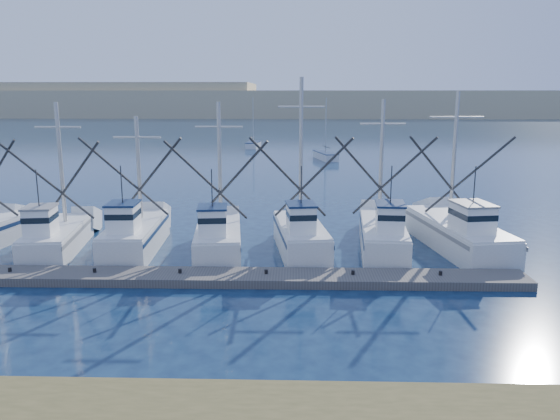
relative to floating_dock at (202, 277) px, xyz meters
name	(u,v)px	position (x,y,z in m)	size (l,w,h in m)	color
ground	(362,351)	(6.61, -6.88, -0.20)	(500.00, 500.00, 0.00)	#0C1C37
floating_dock	(202,277)	(0.00, 0.00, 0.00)	(30.01, 2.00, 0.40)	#58534F
dune_ridge	(302,103)	(6.61, 203.12, 4.80)	(360.00, 60.00, 10.00)	tan
trawler_fleet	(242,235)	(1.39, 4.92, 0.76)	(30.52, 9.46, 9.44)	silver
sailboat_near	(325,156)	(8.26, 49.11, 0.29)	(3.21, 6.69, 8.10)	silver
sailboat_far	(253,145)	(-2.67, 65.00, 0.30)	(2.30, 5.40, 8.10)	silver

